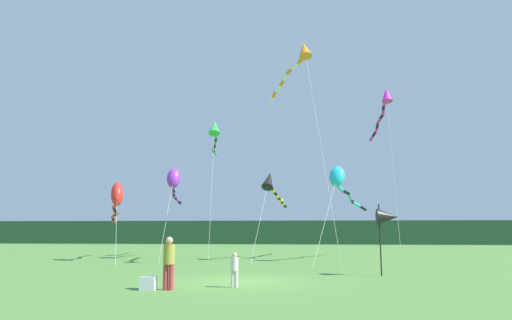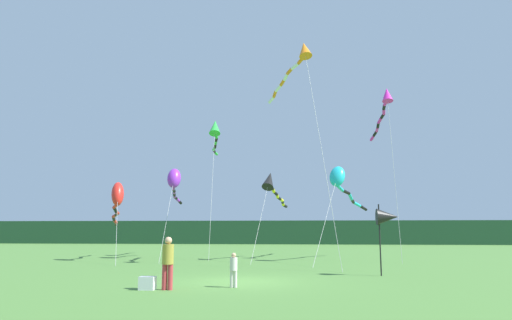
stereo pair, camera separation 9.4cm
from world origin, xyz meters
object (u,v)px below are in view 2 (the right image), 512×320
(kite_magenta, at_px, (384,105))
(kite_green, at_px, (215,131))
(person_child, at_px, (234,268))
(cooler_box, at_px, (147,283))
(banner_flag_pole, at_px, (387,217))
(kite_red, at_px, (117,198))
(kite_purple, at_px, (174,180))
(person_adult, at_px, (168,260))
(kite_cyan, at_px, (341,182))
(kite_orange, at_px, (298,60))
(kite_black, at_px, (271,184))

(kite_magenta, distance_m, kite_green, 12.12)
(person_child, distance_m, cooler_box, 2.81)
(banner_flag_pole, relative_size, kite_red, 0.33)
(cooler_box, height_order, kite_purple, kite_purple)
(person_adult, height_order, cooler_box, person_adult)
(kite_magenta, height_order, kite_green, kite_magenta)
(kite_magenta, relative_size, kite_cyan, 1.07)
(kite_orange, height_order, kite_cyan, kite_orange)
(person_adult, distance_m, person_child, 2.19)
(person_adult, relative_size, cooler_box, 3.42)
(banner_flag_pole, relative_size, kite_purple, 0.38)
(kite_red, bearing_deg, kite_black, 7.98)
(cooler_box, bearing_deg, kite_magenta, 56.26)
(kite_orange, bearing_deg, kite_magenta, 42.76)
(kite_red, relative_size, kite_green, 0.91)
(kite_black, bearing_deg, kite_cyan, -8.09)
(kite_magenta, bearing_deg, person_child, -117.94)
(kite_cyan, bearing_deg, kite_black, 171.91)
(person_adult, bearing_deg, banner_flag_pole, 33.68)
(kite_black, relative_size, kite_cyan, 0.74)
(kite_magenta, relative_size, kite_black, 1.45)
(person_adult, relative_size, person_child, 1.47)
(kite_orange, distance_m, kite_green, 9.77)
(kite_purple, height_order, kite_green, kite_green)
(banner_flag_pole, relative_size, kite_black, 0.38)
(person_adult, bearing_deg, kite_purple, 105.54)
(cooler_box, bearing_deg, kite_black, 78.53)
(kite_red, xyz_separation_m, kite_magenta, (17.34, 2.50, 6.35))
(person_adult, relative_size, kite_magenta, 0.15)
(kite_red, relative_size, kite_cyan, 0.87)
(kite_purple, xyz_separation_m, kite_green, (2.27, 2.43, 3.91))
(kite_orange, xyz_separation_m, kite_black, (-1.89, 4.16, -6.73))
(cooler_box, distance_m, kite_cyan, 16.59)
(person_adult, xyz_separation_m, kite_green, (-1.96, 17.66, 8.17))
(kite_purple, bearing_deg, kite_green, 46.99)
(cooler_box, xyz_separation_m, kite_orange, (4.88, 10.58, 11.38))
(person_child, distance_m, kite_magenta, 19.52)
(kite_purple, relative_size, kite_green, 0.78)
(kite_magenta, relative_size, kite_purple, 1.44)
(kite_green, bearing_deg, cooler_box, -85.71)
(person_child, height_order, cooler_box, person_child)
(kite_red, bearing_deg, kite_orange, -13.51)
(kite_cyan, relative_size, kite_green, 1.05)
(person_child, xyz_separation_m, kite_orange, (2.23, 9.71, 10.95))
(kite_red, xyz_separation_m, kite_cyan, (14.13, 0.74, 0.97))
(person_adult, relative_size, kite_cyan, 0.16)
(cooler_box, distance_m, banner_flag_pole, 10.28)
(person_adult, relative_size, kite_orange, 0.13)
(person_child, bearing_deg, kite_cyan, 70.28)
(person_child, relative_size, kite_red, 0.12)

